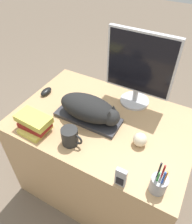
{
  "coord_description": "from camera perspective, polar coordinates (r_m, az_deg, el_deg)",
  "views": [
    {
      "loc": [
        0.45,
        -0.51,
        1.76
      ],
      "look_at": [
        -0.04,
        0.37,
        0.83
      ],
      "focal_mm": 35.0,
      "sensor_mm": 36.0,
      "label": 1
    }
  ],
  "objects": [
    {
      "name": "coffee_mug",
      "position": [
        1.25,
        -6.77,
        -6.37
      ],
      "size": [
        0.13,
        0.1,
        0.11
      ],
      "color": "black",
      "rests_on": "desk"
    },
    {
      "name": "computer_mouse",
      "position": [
        1.65,
        -12.9,
        5.23
      ],
      "size": [
        0.05,
        0.1,
        0.04
      ],
      "color": "black",
      "rests_on": "desk"
    },
    {
      "name": "cat",
      "position": [
        1.34,
        -1.51,
        0.88
      ],
      "size": [
        0.4,
        0.19,
        0.14
      ],
      "color": "black",
      "rests_on": "keyboard"
    },
    {
      "name": "baseball",
      "position": [
        1.27,
        11.43,
        -7.07
      ],
      "size": [
        0.08,
        0.08,
        0.08
      ],
      "color": "beige",
      "rests_on": "desk"
    },
    {
      "name": "pen_cup",
      "position": [
        1.12,
        16.04,
        -17.54
      ],
      "size": [
        0.08,
        0.08,
        0.2
      ],
      "color": "#939399",
      "rests_on": "desk"
    },
    {
      "name": "keyboard",
      "position": [
        1.41,
        -2.09,
        -1.44
      ],
      "size": [
        0.43,
        0.17,
        0.02
      ],
      "color": "#2D2D33",
      "rests_on": "desk"
    },
    {
      "name": "book_stack",
      "position": [
        1.37,
        -15.81,
        -2.87
      ],
      "size": [
        0.22,
        0.16,
        0.1
      ],
      "color": "#CCC14C",
      "rests_on": "desk"
    },
    {
      "name": "ground_plane",
      "position": [
        1.88,
        -4.83,
        -26.68
      ],
      "size": [
        12.0,
        12.0,
        0.0
      ],
      "primitive_type": "plane",
      "color": "#6B5B4C"
    },
    {
      "name": "desk",
      "position": [
        1.7,
        1.61,
        -11.27
      ],
      "size": [
        1.14,
        0.78,
        0.77
      ],
      "color": "tan",
      "rests_on": "ground_plane"
    },
    {
      "name": "phone",
      "position": [
        1.09,
        6.5,
        -16.67
      ],
      "size": [
        0.05,
        0.02,
        0.12
      ],
      "color": "#99999E",
      "rests_on": "desk"
    },
    {
      "name": "monitor",
      "position": [
        1.41,
        11.28,
        11.34
      ],
      "size": [
        0.44,
        0.2,
        0.51
      ],
      "color": "#B7B7BC",
      "rests_on": "desk"
    }
  ]
}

